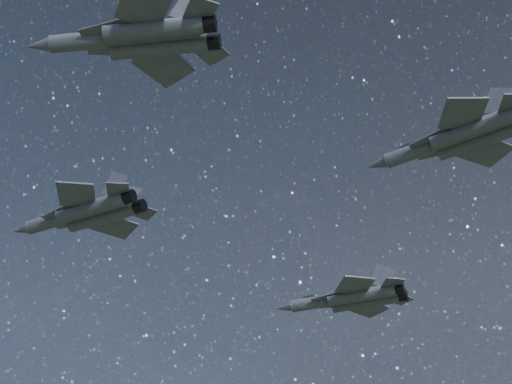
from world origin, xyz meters
The scene contains 4 objects.
jet_lead centered at (-22.32, -6.23, 148.43)m, with size 19.55×13.70×4.93m.
jet_left centered at (-2.40, 25.22, 145.43)m, with size 19.37×13.37×4.86m.
jet_right centered at (-0.26, -23.83, 150.06)m, with size 18.50×12.15×4.75m.
jet_slot centered at (20.44, 3.40, 148.89)m, with size 18.63×13.26×4.75m.
Camera 1 is at (31.71, -56.75, 102.18)m, focal length 50.00 mm.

